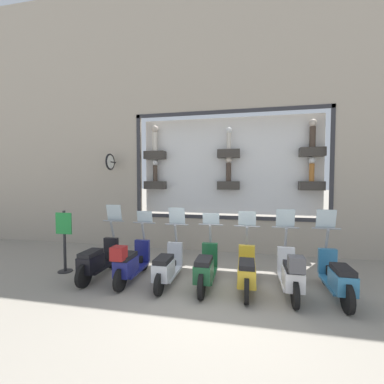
{
  "coord_description": "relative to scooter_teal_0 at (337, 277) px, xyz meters",
  "views": [
    {
      "loc": [
        -5.01,
        -0.59,
        2.38
      ],
      "look_at": [
        1.93,
        0.88,
        2.04
      ],
      "focal_mm": 24.0,
      "sensor_mm": 36.0,
      "label": 1
    }
  ],
  "objects": [
    {
      "name": "ground_plane",
      "position": [
        -0.49,
        2.38,
        -0.45
      ],
      "size": [
        120.0,
        120.0,
        0.0
      ],
      "primitive_type": "plane",
      "color": "gray"
    },
    {
      "name": "building_facade",
      "position": [
        3.11,
        2.38,
        4.17
      ],
      "size": [
        1.2,
        36.0,
        9.04
      ],
      "color": "#ADA08E",
      "rests_on": "ground_plane"
    },
    {
      "name": "scooter_teal_0",
      "position": [
        0.0,
        0.0,
        0.0
      ],
      "size": [
        1.81,
        0.61,
        1.71
      ],
      "color": "black",
      "rests_on": "ground_plane"
    },
    {
      "name": "scooter_white_1",
      "position": [
        -0.06,
        0.88,
        0.03
      ],
      "size": [
        1.8,
        0.6,
        1.69
      ],
      "color": "black",
      "rests_on": "ground_plane"
    },
    {
      "name": "scooter_yellow_2",
      "position": [
        -0.0,
        1.76,
        -0.01
      ],
      "size": [
        1.8,
        0.6,
        1.62
      ],
      "color": "black",
      "rests_on": "ground_plane"
    },
    {
      "name": "scooter_green_3",
      "position": [
        -0.01,
        2.64,
        -0.01
      ],
      "size": [
        1.81,
        0.6,
        1.55
      ],
      "color": "black",
      "rests_on": "ground_plane"
    },
    {
      "name": "scooter_silver_4",
      "position": [
        -0.01,
        3.52,
        -0.02
      ],
      "size": [
        1.79,
        0.6,
        1.68
      ],
      "color": "black",
      "rests_on": "ground_plane"
    },
    {
      "name": "scooter_navy_5",
      "position": [
        -0.07,
        4.4,
        0.02
      ],
      "size": [
        1.8,
        0.61,
        1.56
      ],
      "color": "black",
      "rests_on": "ground_plane"
    },
    {
      "name": "scooter_black_6",
      "position": [
        -0.0,
        5.28,
        -0.0
      ],
      "size": [
        1.81,
        0.61,
        1.71
      ],
      "color": "black",
      "rests_on": "ground_plane"
    },
    {
      "name": "shop_sign_post",
      "position": [
        0.21,
        6.36,
        0.41
      ],
      "size": [
        0.36,
        0.45,
        1.59
      ],
      "color": "#232326",
      "rests_on": "ground_plane"
    }
  ]
}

